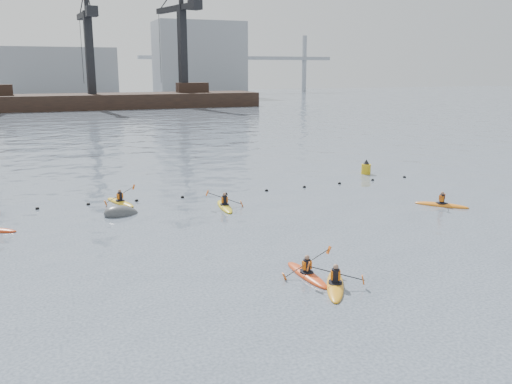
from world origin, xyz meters
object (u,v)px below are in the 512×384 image
(kayaker_3, at_px, (225,206))
(kayaker_4, at_px, (442,204))
(kayaker_0, at_px, (307,274))
(nav_buoy, at_px, (366,169))
(mooring_buoy, at_px, (122,214))
(kayaker_1, at_px, (335,284))
(kayaker_5, at_px, (120,202))

(kayaker_3, xyz_separation_m, kayaker_4, (12.78, -4.62, -0.00))
(kayaker_0, relative_size, kayaker_4, 1.14)
(nav_buoy, bearing_deg, mooring_buoy, -164.74)
(kayaker_1, relative_size, kayaker_3, 0.95)
(kayaker_1, bearing_deg, kayaker_3, 119.46)
(kayaker_0, relative_size, kayaker_1, 1.00)
(kayaker_4, height_order, mooring_buoy, kayaker_4)
(kayaker_0, distance_m, mooring_buoy, 13.96)
(kayaker_3, distance_m, kayaker_4, 13.59)
(mooring_buoy, xyz_separation_m, nav_buoy, (20.36, 5.55, 0.42))
(kayaker_0, height_order, mooring_buoy, kayaker_0)
(kayaker_5, relative_size, nav_buoy, 2.32)
(kayaker_4, relative_size, mooring_buoy, 1.33)
(kayaker_3, bearing_deg, kayaker_0, -85.01)
(kayaker_3, distance_m, mooring_buoy, 6.22)
(kayaker_4, bearing_deg, kayaker_3, -62.80)
(kayaker_0, xyz_separation_m, mooring_buoy, (-5.82, 12.70, -0.10))
(kayaker_1, bearing_deg, mooring_buoy, 142.95)
(kayaker_0, relative_size, kayaker_5, 1.02)
(kayaker_5, height_order, mooring_buoy, kayaker_5)
(kayaker_1, height_order, mooring_buoy, kayaker_1)
(kayaker_4, bearing_deg, mooring_buoy, -58.41)
(mooring_buoy, bearing_deg, kayaker_4, -15.49)
(kayaker_0, bearing_deg, kayaker_1, -72.21)
(kayaker_0, distance_m, kayaker_4, 15.11)
(kayaker_4, height_order, kayaker_5, kayaker_5)
(kayaker_1, distance_m, mooring_buoy, 15.51)
(kayaker_0, xyz_separation_m, kayaker_3, (0.38, 12.06, 0.00))
(kayaker_0, relative_size, nav_buoy, 2.36)
(kayaker_4, distance_m, mooring_buoy, 19.69)
(kayaker_5, bearing_deg, kayaker_4, -44.71)
(kayaker_0, distance_m, kayaker_1, 1.55)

